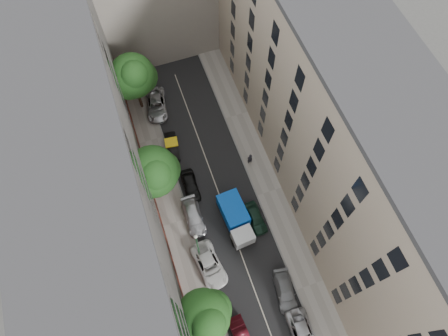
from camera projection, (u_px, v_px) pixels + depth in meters
name	position (u px, v px, depth m)	size (l,w,h in m)	color
ground	(224.00, 207.00, 44.74)	(120.00, 120.00, 0.00)	#4C4C49
road_surface	(224.00, 207.00, 44.73)	(8.00, 44.00, 0.02)	black
sidewalk_left	(177.00, 222.00, 43.87)	(3.00, 44.00, 0.15)	gray
sidewalk_right	(269.00, 192.00, 45.46)	(3.00, 44.00, 0.15)	gray
building_left	(103.00, 205.00, 34.17)	(8.00, 44.00, 20.00)	#504D4A
building_right	(334.00, 133.00, 37.35)	(8.00, 44.00, 20.00)	tan
tarp_truck	(236.00, 218.00, 42.57)	(2.68, 5.99, 2.70)	black
car_left_2	(209.00, 265.00, 41.14)	(2.42, 5.24, 1.46)	silver
car_left_3	(194.00, 217.00, 43.51)	(1.90, 4.67, 1.35)	#BABABF
car_left_4	(191.00, 186.00, 45.12)	(1.65, 4.10, 1.40)	black
car_left_5	(172.00, 147.00, 47.43)	(1.35, 3.88, 1.28)	black
car_left_6	(156.00, 105.00, 49.96)	(2.44, 5.29, 1.47)	silver
car_right_0	(302.00, 334.00, 38.29)	(2.20, 4.77, 1.33)	#AFAFB4
car_right_1	(285.00, 291.00, 40.07)	(1.79, 4.40, 1.28)	slate
car_right_2	(256.00, 218.00, 43.46)	(1.57, 3.89, 1.33)	#152F21
tree_near	(205.00, 318.00, 33.64)	(5.02, 4.71, 9.00)	#382619
tree_mid	(154.00, 173.00, 40.49)	(5.67, 5.45, 8.28)	#382619
tree_far	(134.00, 77.00, 45.38)	(5.48, 5.23, 8.69)	#382619
lamp_post	(197.00, 244.00, 38.43)	(0.36, 0.36, 6.87)	#195828
pedestrian	(250.00, 159.00, 46.22)	(0.67, 0.44, 1.83)	black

